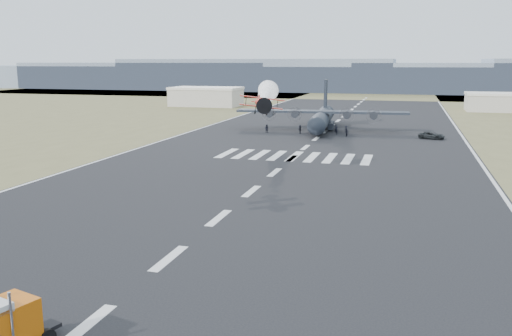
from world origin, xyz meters
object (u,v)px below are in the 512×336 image
at_px(crew_g, 337,131).
at_px(crew_h, 346,132).
at_px(crew_b, 267,129).
at_px(crew_e, 314,131).
at_px(crew_d, 318,128).
at_px(aerobatic_biplane, 261,103).
at_px(support_vehicle, 432,135).
at_px(crew_c, 346,129).
at_px(crew_f, 300,129).
at_px(hangar_left, 206,96).
at_px(crew_a, 336,129).
at_px(transport_aircraft, 322,117).
at_px(hangar_right, 499,102).

bearing_deg(crew_g, crew_h, 12.64).
xyz_separation_m(crew_b, crew_e, (10.84, -0.80, -0.11)).
height_order(crew_d, crew_e, crew_d).
xyz_separation_m(aerobatic_biplane, support_vehicle, (24.99, 42.51, -9.16)).
bearing_deg(crew_c, crew_f, -114.69).
bearing_deg(crew_d, hangar_left, -7.27).
relative_size(crew_a, crew_e, 1.12).
bearing_deg(crew_b, crew_e, -177.91).
bearing_deg(transport_aircraft, crew_b, -145.84).
distance_m(crew_a, crew_c, 2.26).
xyz_separation_m(crew_d, crew_h, (6.93, -5.95, -0.02)).
height_order(support_vehicle, crew_a, crew_a).
relative_size(crew_f, crew_h, 1.06).
distance_m(crew_e, crew_h, 7.01).
bearing_deg(crew_d, crew_e, 132.76).
relative_size(crew_b, crew_d, 1.04).
bearing_deg(crew_f, crew_b, -82.70).
xyz_separation_m(crew_a, crew_f, (-7.63, -2.71, 0.01)).
relative_size(support_vehicle, crew_e, 3.16).
distance_m(crew_e, crew_f, 3.73).
bearing_deg(hangar_left, crew_b, -59.15).
xyz_separation_m(hangar_right, crew_f, (-50.78, -70.87, -2.07)).
distance_m(hangar_left, transport_aircraft, 76.94).
height_order(hangar_right, crew_d, hangar_right).
relative_size(aerobatic_biplane, crew_g, 3.85).
height_order(crew_f, crew_h, crew_f).
distance_m(transport_aircraft, crew_f, 9.03).
bearing_deg(hangar_right, hangar_left, -177.08).
bearing_deg(crew_a, crew_g, -98.17).
xyz_separation_m(crew_e, crew_f, (-3.40, 1.51, 0.11)).
xyz_separation_m(crew_a, crew_b, (-15.07, -3.43, 0.01)).
relative_size(crew_b, crew_g, 1.13).
xyz_separation_m(hangar_left, crew_a, (54.85, -63.16, -2.48)).
distance_m(hangar_right, crew_g, 82.36).
xyz_separation_m(aerobatic_biplane, crew_c, (6.91, 47.06, -9.06)).
xyz_separation_m(crew_d, crew_e, (-0.06, -5.47, -0.07)).
relative_size(crew_a, crew_b, 0.99).
relative_size(transport_aircraft, crew_g, 23.66).
bearing_deg(crew_f, support_vehicle, 89.85).
relative_size(crew_b, crew_f, 0.99).
height_order(crew_b, crew_g, crew_b).
bearing_deg(support_vehicle, crew_e, 106.11).
relative_size(support_vehicle, crew_b, 2.80).
bearing_deg(crew_a, crew_h, -78.31).
height_order(support_vehicle, crew_e, crew_e).
bearing_deg(crew_e, support_vehicle, 81.98).
height_order(crew_a, crew_f, crew_f).
bearing_deg(transport_aircraft, crew_e, -95.35).
bearing_deg(crew_a, aerobatic_biplane, -114.69).
distance_m(aerobatic_biplane, crew_c, 48.42).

